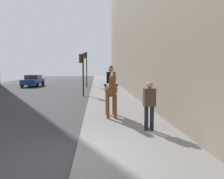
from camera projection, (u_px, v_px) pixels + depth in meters
sidewalk_slab at (143, 157)px, 5.82m from camera, size 120.00×3.43×0.12m
mounted_horse_near at (111, 88)px, 10.24m from camera, size 2.15×0.60×2.29m
pedestrian_greeting at (149, 103)px, 8.01m from camera, size 0.29×0.42×1.70m
car_near_lane at (33, 80)px, 28.70m from camera, size 4.32×2.08×1.44m
traffic_light_near_curb at (82, 68)px, 18.58m from camera, size 0.20×0.44×3.44m
traffic_light_far_curb at (86, 64)px, 27.56m from camera, size 0.20×0.44×4.18m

